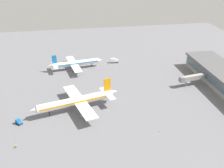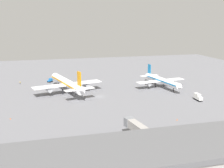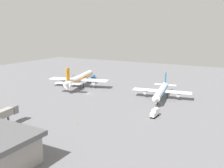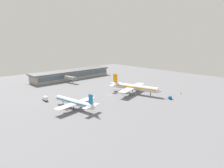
{
  "view_description": "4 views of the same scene",
  "coord_description": "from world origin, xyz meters",
  "px_view_note": "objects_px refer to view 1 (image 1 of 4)",
  "views": [
    {
      "loc": [
        -142.18,
        16.89,
        76.83
      ],
      "look_at": [
        -0.53,
        -8.99,
        5.71
      ],
      "focal_mm": 44.95,
      "sensor_mm": 36.0,
      "label": 1
    },
    {
      "loc": [
        -28.9,
        -135.5,
        39.28
      ],
      "look_at": [
        8.0,
        6.34,
        4.73
      ],
      "focal_mm": 44.5,
      "sensor_mm": 36.0,
      "label": 2
    },
    {
      "loc": [
        77.57,
        -114.56,
        35.5
      ],
      "look_at": [
        9.23,
        9.78,
        4.75
      ],
      "focal_mm": 40.4,
      "sensor_mm": 36.0,
      "label": 3
    },
    {
      "loc": [
        101.97,
        110.14,
        42.53
      ],
      "look_at": [
        -10.8,
        -8.05,
        5.32
      ],
      "focal_mm": 30.92,
      "sensor_mm": 36.0,
      "label": 4
    }
  ],
  "objects_px": {
    "airplane_taxiing": "(75,63)",
    "safety_cone_near_gate": "(159,131)",
    "airplane_at_gate": "(76,101)",
    "safety_cone_mid_apron": "(153,73)",
    "baggage_tug": "(19,122)",
    "catering_truck": "(114,61)",
    "ground_crew_worker": "(16,146)"
  },
  "relations": [
    {
      "from": "safety_cone_near_gate",
      "to": "airplane_taxiing",
      "type": "bearing_deg",
      "value": 22.35
    },
    {
      "from": "airplane_at_gate",
      "to": "safety_cone_mid_apron",
      "type": "xyz_separation_m",
      "value": [
        37.99,
        -53.9,
        -4.96
      ]
    },
    {
      "from": "airplane_at_gate",
      "to": "airplane_taxiing",
      "type": "relative_size",
      "value": 1.22
    },
    {
      "from": "airplane_at_gate",
      "to": "catering_truck",
      "type": "relative_size",
      "value": 8.28
    },
    {
      "from": "catering_truck",
      "to": "airplane_taxiing",
      "type": "bearing_deg",
      "value": -165.58
    },
    {
      "from": "catering_truck",
      "to": "ground_crew_worker",
      "type": "bearing_deg",
      "value": -122.39
    },
    {
      "from": "airplane_at_gate",
      "to": "baggage_tug",
      "type": "distance_m",
      "value": 29.82
    },
    {
      "from": "airplane_taxiing",
      "to": "baggage_tug",
      "type": "xyz_separation_m",
      "value": [
        -62.4,
        31.25,
        -3.08
      ]
    },
    {
      "from": "safety_cone_near_gate",
      "to": "safety_cone_mid_apron",
      "type": "bearing_deg",
      "value": -15.57
    },
    {
      "from": "catering_truck",
      "to": "safety_cone_near_gate",
      "type": "height_order",
      "value": "catering_truck"
    },
    {
      "from": "airplane_at_gate",
      "to": "safety_cone_near_gate",
      "type": "height_order",
      "value": "airplane_at_gate"
    },
    {
      "from": "ground_crew_worker",
      "to": "safety_cone_near_gate",
      "type": "distance_m",
      "value": 63.6
    },
    {
      "from": "catering_truck",
      "to": "baggage_tug",
      "type": "distance_m",
      "value": 91.18
    },
    {
      "from": "airplane_taxiing",
      "to": "safety_cone_mid_apron",
      "type": "height_order",
      "value": "airplane_taxiing"
    },
    {
      "from": "airplane_at_gate",
      "to": "airplane_taxiing",
      "type": "bearing_deg",
      "value": -107.68
    },
    {
      "from": "airplane_taxiing",
      "to": "baggage_tug",
      "type": "relative_size",
      "value": 10.28
    },
    {
      "from": "catering_truck",
      "to": "ground_crew_worker",
      "type": "relative_size",
      "value": 3.39
    },
    {
      "from": "ground_crew_worker",
      "to": "airplane_taxiing",
      "type": "bearing_deg",
      "value": -63.33
    },
    {
      "from": "baggage_tug",
      "to": "catering_truck",
      "type": "bearing_deg",
      "value": -84.5
    },
    {
      "from": "catering_truck",
      "to": "safety_cone_mid_apron",
      "type": "distance_m",
      "value": 32.21
    },
    {
      "from": "airplane_at_gate",
      "to": "safety_cone_mid_apron",
      "type": "distance_m",
      "value": 66.13
    },
    {
      "from": "catering_truck",
      "to": "safety_cone_mid_apron",
      "type": "xyz_separation_m",
      "value": [
        -22.93,
        -22.58,
        -1.4
      ]
    },
    {
      "from": "airplane_at_gate",
      "to": "ground_crew_worker",
      "type": "height_order",
      "value": "airplane_at_gate"
    },
    {
      "from": "airplane_taxiing",
      "to": "safety_cone_mid_apron",
      "type": "bearing_deg",
      "value": -27.1
    },
    {
      "from": "airplane_taxiing",
      "to": "baggage_tug",
      "type": "distance_m",
      "value": 69.85
    },
    {
      "from": "baggage_tug",
      "to": "airplane_taxiing",
      "type": "bearing_deg",
      "value": -70.14
    },
    {
      "from": "baggage_tug",
      "to": "safety_cone_near_gate",
      "type": "distance_m",
      "value": 67.01
    },
    {
      "from": "baggage_tug",
      "to": "safety_cone_mid_apron",
      "type": "distance_m",
      "value": 94.29
    },
    {
      "from": "ground_crew_worker",
      "to": "safety_cone_mid_apron",
      "type": "bearing_deg",
      "value": -94.46
    },
    {
      "from": "safety_cone_near_gate",
      "to": "safety_cone_mid_apron",
      "type": "relative_size",
      "value": 1.0
    },
    {
      "from": "airplane_taxiing",
      "to": "safety_cone_near_gate",
      "type": "bearing_deg",
      "value": -76.87
    },
    {
      "from": "airplane_at_gate",
      "to": "ground_crew_worker",
      "type": "relative_size",
      "value": 28.04
    }
  ]
}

